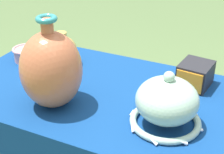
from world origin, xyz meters
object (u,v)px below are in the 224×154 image
object	(u,v)px
vase_tall_bulbous	(51,69)
cup_wide_rose	(26,53)
vase_dome_bell	(167,104)
jar_round_ochre	(62,50)
mosaic_tile_box	(195,75)

from	to	relation	value
vase_tall_bulbous	cup_wide_rose	distance (m)	0.42
vase_tall_bulbous	vase_dome_bell	bearing A→B (deg)	7.82
vase_dome_bell	jar_round_ochre	size ratio (longest dim) A/B	1.65
vase_dome_bell	cup_wide_rose	distance (m)	0.74
jar_round_ochre	cup_wide_rose	xyz separation A→B (m)	(-0.17, -0.04, -0.03)
vase_dome_bell	jar_round_ochre	world-z (taller)	vase_dome_bell
vase_dome_bell	jar_round_ochre	bearing A→B (deg)	156.74
vase_dome_bell	jar_round_ochre	xyz separation A→B (m)	(-0.54, 0.23, -0.01)
vase_dome_bell	mosaic_tile_box	world-z (taller)	vase_dome_bell
vase_tall_bulbous	vase_dome_bell	world-z (taller)	vase_tall_bulbous
vase_tall_bulbous	jar_round_ochre	world-z (taller)	vase_tall_bulbous
vase_tall_bulbous	jar_round_ochre	bearing A→B (deg)	117.02
vase_tall_bulbous	mosaic_tile_box	bearing A→B (deg)	39.75
vase_dome_bell	mosaic_tile_box	distance (m)	0.30
jar_round_ochre	cup_wide_rose	distance (m)	0.18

